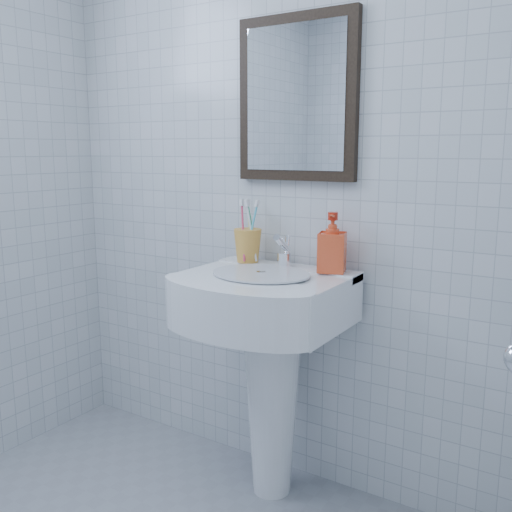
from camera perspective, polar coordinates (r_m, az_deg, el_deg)
The scene contains 6 objects.
wall_back at distance 2.30m, azimuth 2.48°, elevation 7.88°, with size 2.20×0.02×2.50m, color silver.
washbasin at distance 2.21m, azimuth 1.31°, elevation -9.06°, with size 0.60×0.44×0.92m.
faucet at distance 2.21m, azimuth 2.82°, elevation 0.26°, with size 0.05×0.12×0.13m.
toothbrush_cup at distance 2.30m, azimuth -0.84°, elevation 1.05°, with size 0.11×0.11×0.13m, color gold, non-canonical shape.
soap_dispenser at distance 2.12m, azimuth 7.63°, elevation 1.31°, with size 0.10×0.10×0.22m, color red.
wall_mirror at distance 2.26m, azimuth 4.06°, elevation 15.44°, with size 0.50×0.04×0.62m.
Camera 1 is at (1.16, -0.79, 1.36)m, focal length 40.00 mm.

